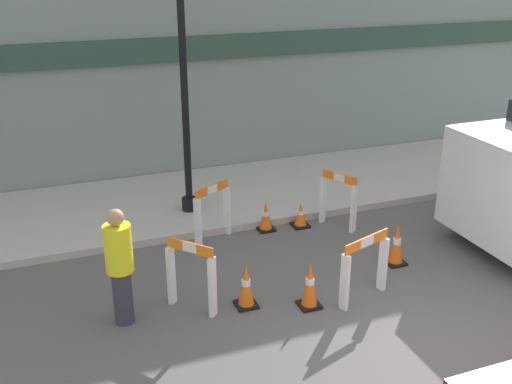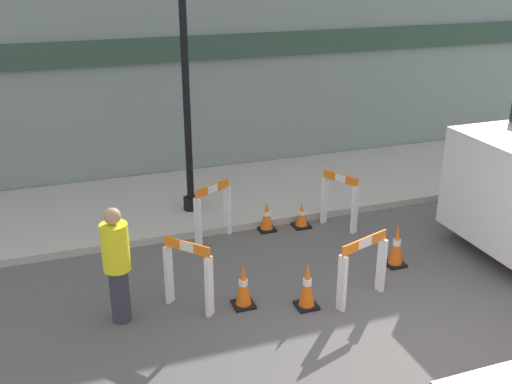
# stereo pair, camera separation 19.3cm
# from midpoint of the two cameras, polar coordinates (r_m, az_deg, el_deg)

# --- Properties ---
(ground_plane) EXTENTS (60.00, 60.00, 0.00)m
(ground_plane) POSITION_cam_midpoint_polar(r_m,az_deg,el_deg) (7.82, 18.16, -15.99)
(ground_plane) COLOR #565451
(sidewalk_slab) EXTENTS (18.00, 3.16, 0.13)m
(sidewalk_slab) POSITION_cam_midpoint_polar(r_m,az_deg,el_deg) (12.44, 1.41, 0.20)
(sidewalk_slab) COLOR #ADA89E
(sidewalk_slab) RESTS_ON ground_plane
(storefront_facade) EXTENTS (18.00, 0.22, 5.50)m
(storefront_facade) POSITION_cam_midpoint_polar(r_m,az_deg,el_deg) (13.25, -1.10, 13.61)
(storefront_facade) COLOR gray
(storefront_facade) RESTS_ON ground_plane
(barricade_0) EXTENTS (0.88, 0.42, 1.00)m
(barricade_0) POSITION_cam_midpoint_polar(r_m,az_deg,el_deg) (8.65, 10.77, -7.00)
(barricade_0) COLOR white
(barricade_0) RESTS_ON ground_plane
(barricade_1) EXTENTS (0.46, 0.69, 1.03)m
(barricade_1) POSITION_cam_midpoint_polar(r_m,az_deg,el_deg) (10.82, 8.46, -0.74)
(barricade_1) COLOR white
(barricade_1) RESTS_ON ground_plane
(barricade_2) EXTENTS (0.73, 0.47, 1.03)m
(barricade_2) POSITION_cam_midpoint_polar(r_m,az_deg,el_deg) (10.27, -3.59, -1.80)
(barricade_2) COLOR white
(barricade_2) RESTS_ON ground_plane
(barricade_3) EXTENTS (0.59, 0.65, 1.05)m
(barricade_3) POSITION_cam_midpoint_polar(r_m,az_deg,el_deg) (8.34, -5.80, -7.76)
(barricade_3) COLOR white
(barricade_3) RESTS_ON ground_plane
(traffic_cone_0) EXTENTS (0.30, 0.30, 0.70)m
(traffic_cone_0) POSITION_cam_midpoint_polar(r_m,az_deg,el_deg) (9.79, 13.79, -5.02)
(traffic_cone_0) COLOR black
(traffic_cone_0) RESTS_ON ground_plane
(traffic_cone_1) EXTENTS (0.30, 0.30, 0.70)m
(traffic_cone_1) POSITION_cam_midpoint_polar(r_m,az_deg,el_deg) (8.48, 5.55, -8.88)
(traffic_cone_1) COLOR black
(traffic_cone_1) RESTS_ON ground_plane
(traffic_cone_2) EXTENTS (0.30, 0.30, 0.66)m
(traffic_cone_2) POSITION_cam_midpoint_polar(r_m,az_deg,el_deg) (8.48, -0.56, -8.96)
(traffic_cone_2) COLOR black
(traffic_cone_2) RESTS_ON ground_plane
(traffic_cone_3) EXTENTS (0.30, 0.30, 0.47)m
(traffic_cone_3) POSITION_cam_midpoint_polar(r_m,az_deg,el_deg) (10.90, 4.87, -2.24)
(traffic_cone_3) COLOR black
(traffic_cone_3) RESTS_ON ground_plane
(traffic_cone_4) EXTENTS (0.30, 0.30, 0.55)m
(traffic_cone_4) POSITION_cam_midpoint_polar(r_m,az_deg,el_deg) (10.71, 1.54, -2.35)
(traffic_cone_4) COLOR black
(traffic_cone_4) RESTS_ON ground_plane
(person_worker) EXTENTS (0.47, 0.47, 1.66)m
(person_worker) POSITION_cam_midpoint_polar(r_m,az_deg,el_deg) (8.08, -12.45, -6.56)
(person_worker) COLOR #33333D
(person_worker) RESTS_ON ground_plane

